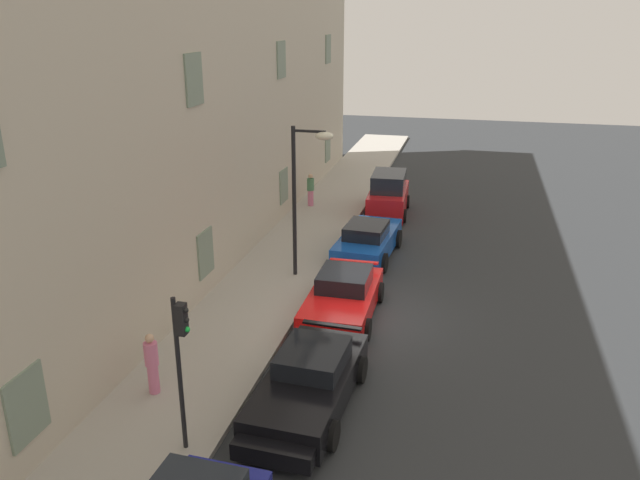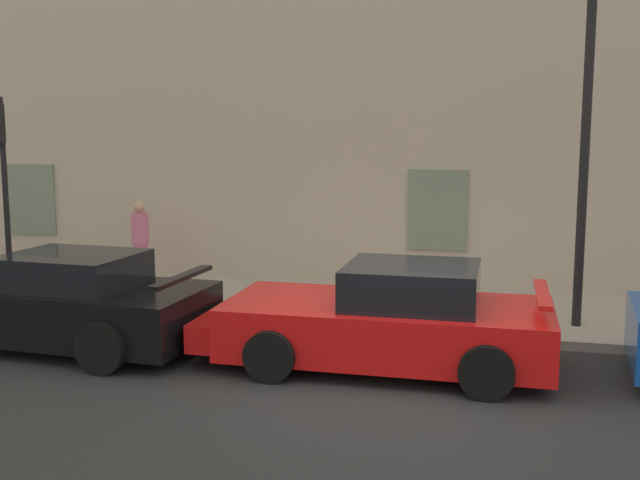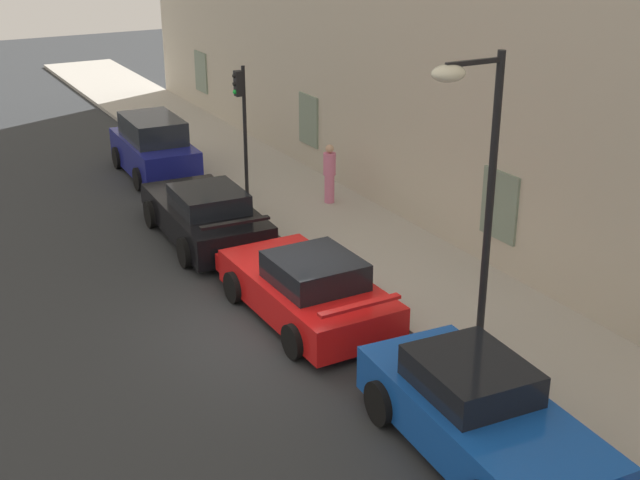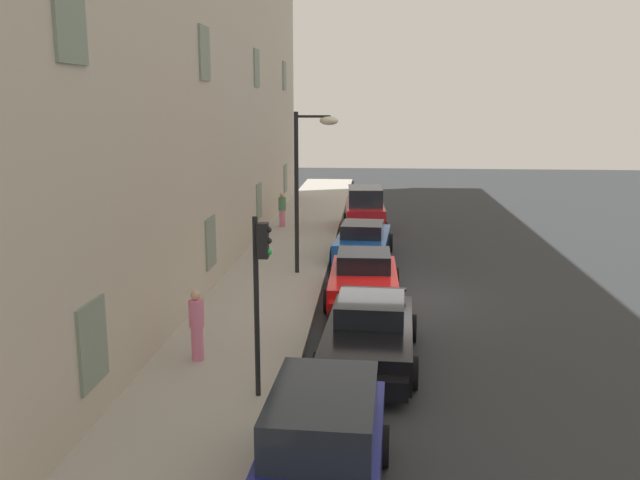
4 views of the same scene
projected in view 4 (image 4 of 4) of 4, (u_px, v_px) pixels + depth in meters
ground_plane at (382, 298)px, 20.01m from camera, size 80.00×80.00×0.00m
sidewalk at (265, 293)px, 20.26m from camera, size 60.00×3.29×0.14m
building_facade at (137, 91)px, 19.35m from camera, size 42.99×4.45×11.96m
sportscar_red_lead at (369, 338)px, 14.88m from camera, size 4.93×2.28×1.36m
sportscar_yellow_flank at (364, 281)px, 19.61m from camera, size 4.61×2.19×1.37m
sportscar_white_middle at (364, 242)px, 24.97m from camera, size 4.86×2.27×1.43m
hatchback_parked at (365, 211)px, 30.30m from camera, size 3.94×2.01×1.96m
hatchback_distant at (323, 453)px, 9.60m from camera, size 4.01×1.96×1.76m
traffic_light at (260, 275)px, 12.58m from camera, size 0.22×0.36×3.50m
street_lamp at (310, 162)px, 21.72m from camera, size 0.44×1.42×5.25m
pedestrian_admiring at (282, 209)px, 30.55m from camera, size 0.38×0.38×1.56m
pedestrian_strolling at (197, 324)px, 14.70m from camera, size 0.47×0.47×1.58m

